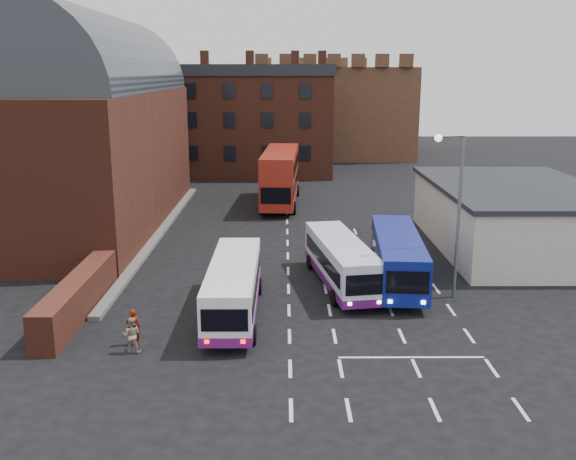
{
  "coord_description": "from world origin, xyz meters",
  "views": [
    {
      "loc": [
        -0.23,
        -27.29,
        11.42
      ],
      "look_at": [
        0.0,
        10.0,
        2.2
      ],
      "focal_mm": 40.0,
      "sensor_mm": 36.0,
      "label": 1
    }
  ],
  "objects_px": {
    "bus_blue": "(397,255)",
    "street_lamp": "(455,201)",
    "pedestrian_beige": "(132,335)",
    "bus_white_outbound": "(234,285)",
    "pedestrian_red": "(133,327)",
    "bus_white_inbound": "(341,259)",
    "bus_red_double": "(280,176)"
  },
  "relations": [
    {
      "from": "bus_white_inbound",
      "to": "bus_red_double",
      "type": "relative_size",
      "value": 0.79
    },
    {
      "from": "bus_blue",
      "to": "street_lamp",
      "type": "bearing_deg",
      "value": 139.16
    },
    {
      "from": "street_lamp",
      "to": "pedestrian_red",
      "type": "xyz_separation_m",
      "value": [
        -15.02,
        -5.81,
        -4.32
      ]
    },
    {
      "from": "bus_white_inbound",
      "to": "pedestrian_red",
      "type": "xyz_separation_m",
      "value": [
        -9.55,
        -7.78,
        -0.7
      ]
    },
    {
      "from": "bus_white_outbound",
      "to": "bus_red_double",
      "type": "bearing_deg",
      "value": 85.52
    },
    {
      "from": "bus_white_inbound",
      "to": "bus_red_double",
      "type": "bearing_deg",
      "value": -90.19
    },
    {
      "from": "bus_white_inbound",
      "to": "pedestrian_red",
      "type": "height_order",
      "value": "bus_white_inbound"
    },
    {
      "from": "bus_red_double",
      "to": "bus_white_inbound",
      "type": "bearing_deg",
      "value": 101.97
    },
    {
      "from": "bus_blue",
      "to": "street_lamp",
      "type": "distance_m",
      "value": 4.81
    },
    {
      "from": "bus_blue",
      "to": "street_lamp",
      "type": "xyz_separation_m",
      "value": [
        2.32,
        -2.35,
        3.5
      ]
    },
    {
      "from": "pedestrian_beige",
      "to": "bus_white_outbound",
      "type": "bearing_deg",
      "value": -133.14
    },
    {
      "from": "bus_red_double",
      "to": "street_lamp",
      "type": "distance_m",
      "value": 25.74
    },
    {
      "from": "street_lamp",
      "to": "pedestrian_beige",
      "type": "distance_m",
      "value": 16.87
    },
    {
      "from": "bus_white_outbound",
      "to": "pedestrian_beige",
      "type": "xyz_separation_m",
      "value": [
        -3.95,
        -4.18,
        -0.77
      ]
    },
    {
      "from": "pedestrian_red",
      "to": "bus_blue",
      "type": "bearing_deg",
      "value": -163.06
    },
    {
      "from": "bus_white_outbound",
      "to": "bus_white_inbound",
      "type": "xyz_separation_m",
      "value": [
        5.51,
        4.34,
        -0.03
      ]
    },
    {
      "from": "bus_blue",
      "to": "pedestrian_red",
      "type": "bearing_deg",
      "value": 37.28
    },
    {
      "from": "pedestrian_beige",
      "to": "bus_blue",
      "type": "bearing_deg",
      "value": -144.53
    },
    {
      "from": "bus_white_inbound",
      "to": "bus_blue",
      "type": "xyz_separation_m",
      "value": [
        3.15,
        0.38,
        0.12
      ]
    },
    {
      "from": "street_lamp",
      "to": "pedestrian_beige",
      "type": "height_order",
      "value": "street_lamp"
    },
    {
      "from": "bus_white_inbound",
      "to": "bus_blue",
      "type": "bearing_deg",
      "value": 177.89
    },
    {
      "from": "bus_white_inbound",
      "to": "bus_white_outbound",
      "type": "bearing_deg",
      "value": 29.28
    },
    {
      "from": "bus_white_outbound",
      "to": "pedestrian_beige",
      "type": "bearing_deg",
      "value": -133.3
    },
    {
      "from": "pedestrian_red",
      "to": "bus_red_double",
      "type": "bearing_deg",
      "value": -117.42
    },
    {
      "from": "bus_white_inbound",
      "to": "street_lamp",
      "type": "height_order",
      "value": "street_lamp"
    },
    {
      "from": "bus_blue",
      "to": "pedestrian_beige",
      "type": "height_order",
      "value": "bus_blue"
    },
    {
      "from": "bus_white_outbound",
      "to": "bus_red_double",
      "type": "xyz_separation_m",
      "value": [
        2.09,
        26.39,
        1.0
      ]
    },
    {
      "from": "street_lamp",
      "to": "pedestrian_red",
      "type": "bearing_deg",
      "value": -158.85
    },
    {
      "from": "bus_white_outbound",
      "to": "bus_blue",
      "type": "xyz_separation_m",
      "value": [
        8.65,
        4.72,
        0.09
      ]
    },
    {
      "from": "bus_red_double",
      "to": "pedestrian_beige",
      "type": "xyz_separation_m",
      "value": [
        -6.04,
        -30.57,
        -1.77
      ]
    },
    {
      "from": "street_lamp",
      "to": "bus_white_outbound",
      "type": "bearing_deg",
      "value": -167.8
    },
    {
      "from": "bus_red_double",
      "to": "pedestrian_beige",
      "type": "relative_size",
      "value": 7.84
    }
  ]
}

